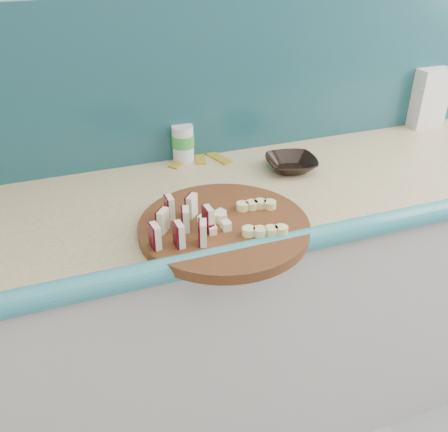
% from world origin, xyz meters
% --- Properties ---
extents(kitchen_counter, '(2.20, 0.63, 0.91)m').
position_xyz_m(kitchen_counter, '(0.10, 1.50, 0.46)').
color(kitchen_counter, beige).
rests_on(kitchen_counter, ground).
extents(backsplash, '(2.20, 0.02, 0.50)m').
position_xyz_m(backsplash, '(0.10, 1.79, 1.16)').
color(backsplash, teal).
rests_on(backsplash, kitchen_counter).
extents(cutting_board, '(0.52, 0.52, 0.03)m').
position_xyz_m(cutting_board, '(-0.20, 1.31, 0.92)').
color(cutting_board, '#49260F').
rests_on(cutting_board, kitchen_counter).
extents(apple_wedges, '(0.17, 0.18, 0.06)m').
position_xyz_m(apple_wedges, '(-0.31, 1.30, 0.97)').
color(apple_wedges, beige).
rests_on(apple_wedges, cutting_board).
extents(apple_chunks, '(0.06, 0.07, 0.02)m').
position_xyz_m(apple_chunks, '(-0.23, 1.31, 0.95)').
color(apple_chunks, '#F7EBC6').
rests_on(apple_chunks, cutting_board).
extents(banana_slices, '(0.14, 0.18, 0.02)m').
position_xyz_m(banana_slices, '(-0.11, 1.28, 0.95)').
color(banana_slices, '#EAE38F').
rests_on(banana_slices, cutting_board).
extents(brown_bowl, '(0.18, 0.18, 0.04)m').
position_xyz_m(brown_bowl, '(0.12, 1.57, 0.93)').
color(brown_bowl, black).
rests_on(brown_bowl, kitchen_counter).
extents(flour_bag, '(0.13, 0.09, 0.22)m').
position_xyz_m(flour_bag, '(0.77, 1.76, 1.02)').
color(flour_bag, silver).
rests_on(flour_bag, kitchen_counter).
extents(canister, '(0.07, 0.07, 0.12)m').
position_xyz_m(canister, '(-0.18, 1.76, 0.97)').
color(canister, silver).
rests_on(canister, kitchen_counter).
extents(banana_peel, '(0.21, 0.18, 0.01)m').
position_xyz_m(banana_peel, '(-0.12, 1.76, 0.91)').
color(banana_peel, gold).
rests_on(banana_peel, kitchen_counter).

